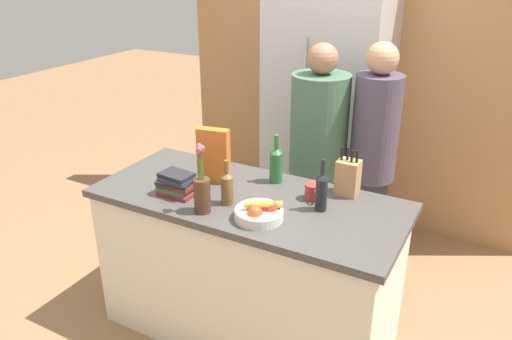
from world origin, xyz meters
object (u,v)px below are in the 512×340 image
person_in_blue (373,156)px  bottle_vinegar (227,187)px  knife_block (348,177)px  refrigerator (327,115)px  bottle_oil (276,164)px  fruit_bowl (260,212)px  flower_vase (202,192)px  cereal_box (214,155)px  person_at_sink (318,155)px  bottle_wine (322,190)px  coffee_mug (313,192)px  book_stack (177,184)px

person_in_blue → bottle_vinegar: bearing=-133.9°
knife_block → person_in_blue: size_ratio=0.16×
refrigerator → bottle_oil: refrigerator is taller
fruit_bowl → bottle_vinegar: bottle_vinegar is taller
knife_block → flower_vase: (-0.57, -0.54, 0.01)m
person_in_blue → fruit_bowl: bearing=-120.8°
cereal_box → person_at_sink: (0.38, 0.64, -0.15)m
fruit_bowl → bottle_wine: bottle_wine is taller
bottle_oil → person_in_blue: (0.40, 0.55, -0.07)m
flower_vase → person_at_sink: person_at_sink is taller
flower_vase → bottle_oil: bearing=71.7°
fruit_bowl → coffee_mug: fruit_bowl is taller
coffee_mug → book_stack: (-0.67, -0.30, 0.02)m
flower_vase → cereal_box: (-0.15, 0.34, 0.05)m
knife_block → bottle_vinegar: size_ratio=1.10×
refrigerator → cereal_box: size_ratio=6.09×
coffee_mug → bottle_wine: 0.14m
flower_vase → book_stack: (-0.23, 0.10, -0.05)m
fruit_bowl → bottle_oil: size_ratio=0.86×
book_stack → bottle_vinegar: bearing=6.9°
fruit_bowl → cereal_box: (-0.44, 0.27, 0.12)m
knife_block → cereal_box: 0.75m
bottle_oil → person_in_blue: size_ratio=0.17×
refrigerator → bottle_vinegar: size_ratio=7.85×
knife_block → bottle_vinegar: bearing=-141.3°
refrigerator → person_at_sink: (0.19, -0.65, -0.06)m
flower_vase → coffee_mug: size_ratio=3.20×
bottle_vinegar → person_at_sink: (0.16, 0.84, -0.09)m
person_at_sink → bottle_oil: bearing=-109.7°
coffee_mug → person_in_blue: bearing=78.7°
bottle_oil → person_in_blue: bearing=53.7°
person_in_blue → cereal_box: bearing=-150.3°
bottle_wine → person_in_blue: size_ratio=0.17×
knife_block → refrigerator: bearing=116.3°
knife_block → flower_vase: flower_vase is taller
knife_block → coffee_mug: knife_block is taller
flower_vase → person_in_blue: 1.19m
bottle_wine → bottle_vinegar: bearing=-159.7°
knife_block → person_in_blue: bearing=90.8°
book_stack → person_in_blue: 1.24m
book_stack → knife_block: bearing=28.8°
cereal_box → coffee_mug: 0.60m
book_stack → bottle_vinegar: size_ratio=0.84×
refrigerator → bottle_vinegar: bearing=-89.0°
book_stack → person_in_blue: bearing=49.8°
refrigerator → coffee_mug: (0.40, -1.23, -0.02)m
knife_block → bottle_oil: bearing=-173.9°
knife_block → bottle_oil: bottle_oil is taller
bottle_vinegar → person_at_sink: 0.86m
fruit_bowl → bottle_wine: (0.23, 0.23, 0.07)m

